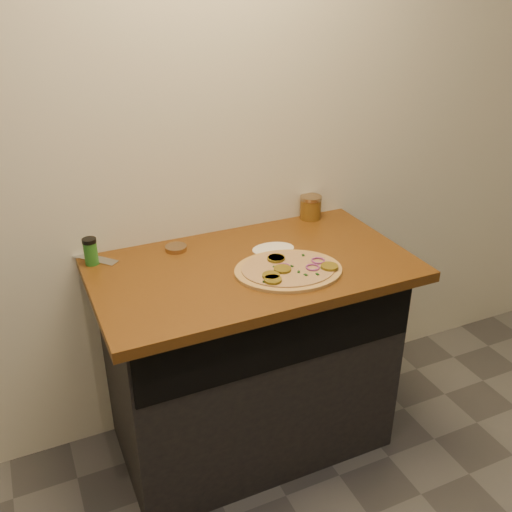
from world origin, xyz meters
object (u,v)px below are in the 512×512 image
pizza (288,270)px  spice_shaker (91,251)px  salsa_jar (311,207)px  chefs_knife (72,253)px

pizza → spice_shaker: bearing=150.7°
salsa_jar → spice_shaker: same height
pizza → salsa_jar: bearing=51.9°
salsa_jar → spice_shaker: (-0.96, -0.05, 0.00)m
salsa_jar → pizza: bearing=-128.1°
chefs_knife → spice_shaker: spice_shaker is taller
spice_shaker → salsa_jar: bearing=2.7°
pizza → spice_shaker: (-0.64, 0.36, 0.04)m
salsa_jar → chefs_knife: bearing=176.1°
spice_shaker → pizza: bearing=-29.3°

